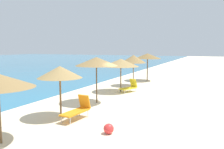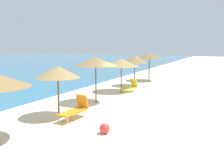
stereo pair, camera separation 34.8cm
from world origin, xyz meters
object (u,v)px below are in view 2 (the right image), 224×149
beach_umbrella_5 (135,59)px  lounge_chair_0 (75,109)px  beach_umbrella_4 (121,63)px  lounge_chair_1 (130,87)px  beach_umbrella_3 (96,61)px  beach_umbrella_2 (58,72)px  beach_umbrella_6 (149,56)px  beach_ball (105,129)px

beach_umbrella_5 → lounge_chair_0: 10.29m
beach_umbrella_4 → lounge_chair_1: 1.88m
beach_umbrella_4 → lounge_chair_0: beach_umbrella_4 is taller
beach_umbrella_3 → lounge_chair_0: beach_umbrella_3 is taller
beach_umbrella_5 → beach_umbrella_3: bearing=-179.5°
beach_umbrella_4 → lounge_chair_1: beach_umbrella_4 is taller
beach_umbrella_2 → beach_umbrella_3: (3.30, -0.17, 0.32)m
beach_umbrella_2 → beach_umbrella_3: size_ratio=0.89×
beach_umbrella_6 → beach_ball: bearing=-170.1°
beach_umbrella_5 → beach_ball: (-11.23, -2.83, -2.09)m
beach_umbrella_5 → beach_ball: bearing=-165.8°
lounge_chair_0 → beach_ball: (-1.13, -2.07, -0.26)m
lounge_chair_0 → lounge_chair_1: size_ratio=1.08×
beach_umbrella_3 → lounge_chair_0: (-3.22, -0.70, -1.99)m
beach_umbrella_2 → lounge_chair_0: (0.08, -0.87, -1.67)m
beach_umbrella_4 → beach_umbrella_5: beach_umbrella_5 is taller
beach_umbrella_5 → lounge_chair_1: size_ratio=1.71×
lounge_chair_1 → beach_umbrella_3: bearing=104.3°
beach_umbrella_3 → beach_ball: size_ratio=6.84×
beach_umbrella_4 → lounge_chair_1: (0.16, -0.62, -1.77)m
beach_umbrella_2 → lounge_chair_1: (7.32, -0.79, -1.75)m
beach_umbrella_3 → beach_umbrella_6: bearing=-1.1°
beach_umbrella_4 → beach_umbrella_5: size_ratio=1.01×
beach_umbrella_2 → lounge_chair_1: size_ratio=1.57×
beach_umbrella_4 → beach_umbrella_3: bearing=-179.9°
beach_umbrella_3 → lounge_chair_1: size_ratio=1.76×
beach_umbrella_4 → beach_umbrella_6: beach_umbrella_6 is taller
beach_ball → beach_umbrella_2: bearing=70.4°
beach_umbrella_3 → lounge_chair_1: 4.56m
beach_umbrella_2 → beach_umbrella_3: 3.32m
beach_umbrella_3 → beach_umbrella_5: bearing=0.5°
beach_umbrella_2 → beach_ball: size_ratio=6.10×
lounge_chair_1 → beach_umbrella_2: bearing=106.8°
beach_umbrella_5 → lounge_chair_1: 3.50m
beach_umbrella_4 → lounge_chair_0: size_ratio=1.58×
beach_umbrella_6 → lounge_chair_0: beach_umbrella_6 is taller
beach_ball → lounge_chair_1: bearing=14.5°
beach_umbrella_2 → beach_umbrella_6: size_ratio=0.90×
lounge_chair_0 → beach_umbrella_6: bearing=-82.8°
beach_umbrella_2 → beach_umbrella_4: 7.17m
beach_umbrella_6 → beach_umbrella_3: bearing=178.9°
beach_umbrella_5 → beach_umbrella_6: beach_umbrella_6 is taller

